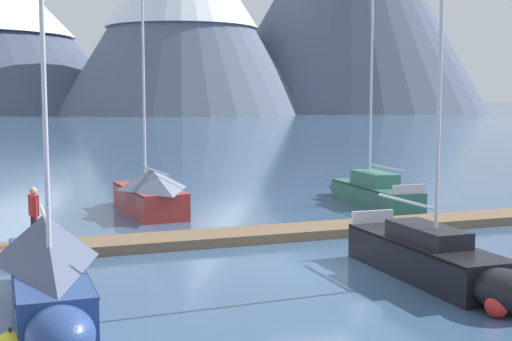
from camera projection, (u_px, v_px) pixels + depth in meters
ground_plane at (320, 266)px, 19.14m from camera, size 700.00×700.00×0.00m
mountain_shoulder_ridge at (182, 4)px, 177.05m from camera, size 62.53×62.53×51.01m
dock at (274, 234)px, 22.93m from camera, size 27.73×3.40×0.30m
sailboat_second_berth at (47, 267)px, 15.03m from camera, size 1.93×7.14×9.20m
sailboat_mid_dock_port at (148, 191)px, 27.79m from camera, size 2.48×5.86×9.00m
sailboat_mid_dock_starboard at (436, 259)px, 17.45m from camera, size 1.77×6.74×8.01m
sailboat_far_berth at (370, 190)px, 30.18m from camera, size 1.70×6.76×9.16m
person_on_dock at (34, 212)px, 20.38m from camera, size 0.30×0.58×1.69m
mooring_buoy_channel_marker at (497, 306)px, 14.71m from camera, size 0.51×0.51×0.59m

